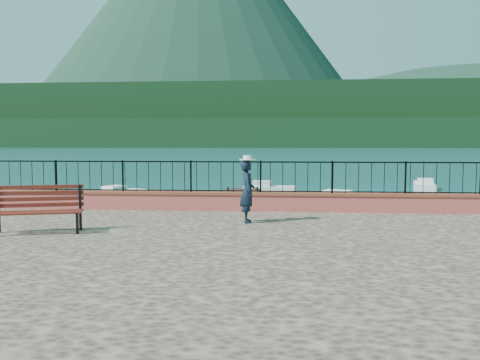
% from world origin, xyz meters
% --- Properties ---
extents(ground, '(2000.00, 2000.00, 0.00)m').
position_xyz_m(ground, '(0.00, 0.00, 0.00)').
color(ground, '#19596B').
rests_on(ground, ground).
extents(parapet, '(28.00, 0.46, 0.58)m').
position_xyz_m(parapet, '(0.00, 3.70, 1.49)').
color(parapet, '#AE533F').
rests_on(parapet, promenade).
extents(railing, '(27.00, 0.05, 0.95)m').
position_xyz_m(railing, '(0.00, 3.70, 2.25)').
color(railing, black).
rests_on(railing, parapet).
extents(dock, '(2.00, 16.00, 0.30)m').
position_xyz_m(dock, '(-2.00, 12.00, 0.15)').
color(dock, '#2D231C').
rests_on(dock, ground).
extents(far_forest, '(900.00, 60.00, 18.00)m').
position_xyz_m(far_forest, '(0.00, 300.00, 9.00)').
color(far_forest, black).
rests_on(far_forest, ground).
extents(foothills, '(900.00, 120.00, 44.00)m').
position_xyz_m(foothills, '(0.00, 360.00, 22.00)').
color(foothills, black).
rests_on(foothills, ground).
extents(volcano, '(560.00, 560.00, 380.00)m').
position_xyz_m(volcano, '(-120.00, 700.00, 190.00)').
color(volcano, '#142D23').
rests_on(volcano, ground).
extents(companion_hill, '(448.00, 384.00, 180.00)m').
position_xyz_m(companion_hill, '(220.00, 560.00, 0.00)').
color(companion_hill, '#142D23').
rests_on(companion_hill, ground).
extents(park_bench, '(2.11, 1.16, 1.12)m').
position_xyz_m(park_bench, '(-5.39, -0.34, 1.53)').
color(park_bench, black).
rests_on(park_bench, promenade).
extents(person, '(0.49, 0.66, 1.67)m').
position_xyz_m(person, '(-0.57, 1.55, 2.04)').
color(person, black).
rests_on(person, promenade).
extents(hat, '(0.44, 0.44, 0.12)m').
position_xyz_m(hat, '(-0.57, 1.55, 2.93)').
color(hat, white).
rests_on(hat, person).
extents(boat_0, '(4.42, 3.12, 0.80)m').
position_xyz_m(boat_0, '(-3.76, 12.21, 0.40)').
color(boat_0, silver).
rests_on(boat_0, ground).
extents(boat_1, '(4.16, 2.88, 0.80)m').
position_xyz_m(boat_1, '(3.95, 14.20, 0.40)').
color(boat_1, white).
rests_on(boat_1, ground).
extents(boat_2, '(3.35, 3.45, 0.80)m').
position_xyz_m(boat_2, '(7.76, 12.98, 0.40)').
color(boat_2, white).
rests_on(boat_2, ground).
extents(boat_3, '(2.60, 3.55, 0.80)m').
position_xyz_m(boat_3, '(-9.19, 16.39, 0.40)').
color(boat_3, silver).
rests_on(boat_3, ground).
extents(boat_4, '(3.49, 1.56, 0.80)m').
position_xyz_m(boat_4, '(-0.35, 20.30, 0.40)').
color(boat_4, silver).
rests_on(boat_4, ground).
extents(boat_5, '(2.22, 4.42, 0.80)m').
position_xyz_m(boat_5, '(10.81, 23.89, 0.40)').
color(boat_5, silver).
rests_on(boat_5, ground).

